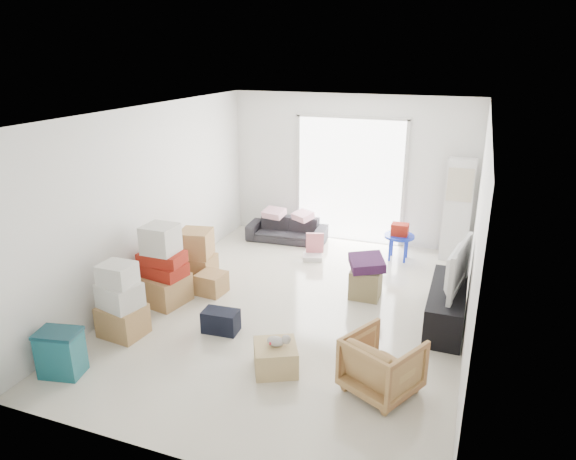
{
  "coord_description": "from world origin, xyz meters",
  "views": [
    {
      "loc": [
        2.13,
        -6.05,
        3.41
      ],
      "look_at": [
        -0.18,
        0.2,
        1.07
      ],
      "focal_mm": 32.0,
      "sensor_mm": 36.0,
      "label": 1
    }
  ],
  "objects_px": {
    "kids_table": "(399,234)",
    "armchair": "(382,362)",
    "ac_tower": "(457,210)",
    "tv_console": "(447,306)",
    "wood_crate": "(276,358)",
    "storage_bins": "(61,353)",
    "sofa": "(287,226)",
    "television": "(449,283)",
    "ottoman": "(366,283)"
  },
  "relations": [
    {
      "from": "tv_console",
      "to": "television",
      "type": "height_order",
      "value": "television"
    },
    {
      "from": "ac_tower",
      "to": "tv_console",
      "type": "bearing_deg",
      "value": -88.78
    },
    {
      "from": "armchair",
      "to": "ac_tower",
      "type": "bearing_deg",
      "value": -69.74
    },
    {
      "from": "tv_console",
      "to": "kids_table",
      "type": "bearing_deg",
      "value": 115.09
    },
    {
      "from": "ottoman",
      "to": "wood_crate",
      "type": "height_order",
      "value": "ottoman"
    },
    {
      "from": "storage_bins",
      "to": "sofa",
      "type": "bearing_deg",
      "value": 80.05
    },
    {
      "from": "ac_tower",
      "to": "tv_console",
      "type": "relative_size",
      "value": 1.16
    },
    {
      "from": "storage_bins",
      "to": "television",
      "type": "bearing_deg",
      "value": 34.29
    },
    {
      "from": "armchair",
      "to": "storage_bins",
      "type": "bearing_deg",
      "value": 42.4
    },
    {
      "from": "ottoman",
      "to": "wood_crate",
      "type": "bearing_deg",
      "value": -104.43
    },
    {
      "from": "tv_console",
      "to": "sofa",
      "type": "distance_m",
      "value": 3.76
    },
    {
      "from": "ac_tower",
      "to": "sofa",
      "type": "xyz_separation_m",
      "value": [
        -3.0,
        -0.15,
        -0.59
      ]
    },
    {
      "from": "kids_table",
      "to": "wood_crate",
      "type": "distance_m",
      "value": 3.85
    },
    {
      "from": "tv_console",
      "to": "ottoman",
      "type": "relative_size",
      "value": 3.56
    },
    {
      "from": "television",
      "to": "armchair",
      "type": "xyz_separation_m",
      "value": [
        -0.53,
        -1.73,
        -0.22
      ]
    },
    {
      "from": "tv_console",
      "to": "sofa",
      "type": "relative_size",
      "value": 1.02
    },
    {
      "from": "ottoman",
      "to": "television",
      "type": "bearing_deg",
      "value": -18.8
    },
    {
      "from": "television",
      "to": "wood_crate",
      "type": "height_order",
      "value": "television"
    },
    {
      "from": "television",
      "to": "storage_bins",
      "type": "bearing_deg",
      "value": 133.25
    },
    {
      "from": "ottoman",
      "to": "storage_bins",
      "type": "bearing_deg",
      "value": -131.92
    },
    {
      "from": "kids_table",
      "to": "armchair",
      "type": "bearing_deg",
      "value": -83.83
    },
    {
      "from": "ac_tower",
      "to": "wood_crate",
      "type": "distance_m",
      "value": 4.49
    },
    {
      "from": "ac_tower",
      "to": "wood_crate",
      "type": "height_order",
      "value": "ac_tower"
    },
    {
      "from": "armchair",
      "to": "sofa",
      "type": "bearing_deg",
      "value": -30.31
    },
    {
      "from": "television",
      "to": "kids_table",
      "type": "xyz_separation_m",
      "value": [
        -0.93,
        1.99,
        -0.12
      ]
    },
    {
      "from": "television",
      "to": "armchair",
      "type": "relative_size",
      "value": 1.55
    },
    {
      "from": "storage_bins",
      "to": "wood_crate",
      "type": "height_order",
      "value": "storage_bins"
    },
    {
      "from": "wood_crate",
      "to": "tv_console",
      "type": "bearing_deg",
      "value": 45.84
    },
    {
      "from": "storage_bins",
      "to": "wood_crate",
      "type": "distance_m",
      "value": 2.37
    },
    {
      "from": "television",
      "to": "armchair",
      "type": "bearing_deg",
      "value": 171.92
    },
    {
      "from": "tv_console",
      "to": "storage_bins",
      "type": "relative_size",
      "value": 2.81
    },
    {
      "from": "television",
      "to": "storage_bins",
      "type": "relative_size",
      "value": 2.02
    },
    {
      "from": "armchair",
      "to": "wood_crate",
      "type": "height_order",
      "value": "armchair"
    },
    {
      "from": "sofa",
      "to": "storage_bins",
      "type": "relative_size",
      "value": 2.76
    },
    {
      "from": "sofa",
      "to": "ottoman",
      "type": "distance_m",
      "value": 2.61
    },
    {
      "from": "tv_console",
      "to": "storage_bins",
      "type": "height_order",
      "value": "storage_bins"
    },
    {
      "from": "sofa",
      "to": "wood_crate",
      "type": "height_order",
      "value": "sofa"
    },
    {
      "from": "wood_crate",
      "to": "sofa",
      "type": "bearing_deg",
      "value": 108.65
    },
    {
      "from": "armchair",
      "to": "wood_crate",
      "type": "relative_size",
      "value": 1.5
    },
    {
      "from": "ottoman",
      "to": "kids_table",
      "type": "bearing_deg",
      "value": 81.98
    },
    {
      "from": "sofa",
      "to": "ac_tower",
      "type": "bearing_deg",
      "value": -1.35
    },
    {
      "from": "television",
      "to": "storage_bins",
      "type": "xyz_separation_m",
      "value": [
        -3.9,
        -2.66,
        -0.3
      ]
    },
    {
      "from": "tv_console",
      "to": "kids_table",
      "type": "height_order",
      "value": "kids_table"
    },
    {
      "from": "storage_bins",
      "to": "ottoman",
      "type": "distance_m",
      "value": 4.1
    },
    {
      "from": "television",
      "to": "tv_console",
      "type": "bearing_deg",
      "value": -171.04
    },
    {
      "from": "ac_tower",
      "to": "sofa",
      "type": "distance_m",
      "value": 3.06
    },
    {
      "from": "ac_tower",
      "to": "kids_table",
      "type": "distance_m",
      "value": 1.04
    },
    {
      "from": "armchair",
      "to": "ottoman",
      "type": "relative_size",
      "value": 1.65
    },
    {
      "from": "ac_tower",
      "to": "ottoman",
      "type": "height_order",
      "value": "ac_tower"
    },
    {
      "from": "television",
      "to": "ottoman",
      "type": "bearing_deg",
      "value": 80.16
    }
  ]
}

